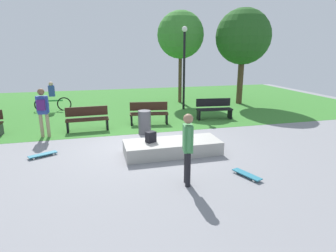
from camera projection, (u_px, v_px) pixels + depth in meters
ground_plane at (146, 145)px, 9.32m from camera, size 28.00×28.00×0.00m
grass_lawn at (123, 104)px, 16.46m from camera, size 26.60×12.72×0.01m
concrete_ledge at (172, 147)px, 8.48m from camera, size 2.88×1.09×0.40m
backpack_on_ledge at (151, 137)px, 8.29m from camera, size 0.34×0.31×0.32m
skater_performing_trick at (188, 144)px, 6.32m from camera, size 0.25×0.42×1.69m
skateboard_by_ledge at (247, 174)px, 6.94m from camera, size 0.46×0.82×0.08m
skateboard_spare at (43, 154)px, 8.27m from camera, size 0.81×0.53×0.08m
park_bench_far_left at (87, 118)px, 10.88m from camera, size 1.62×0.53×0.91m
park_bench_center_lawn at (214, 108)px, 12.72m from camera, size 1.64×0.63×0.91m
park_bench_near_lamppost at (149, 113)px, 11.85m from camera, size 1.65×0.70×0.91m
tree_leaning_ash at (181, 35)px, 15.89m from camera, size 2.65×2.65×5.20m
tree_slender_maple at (243, 37)px, 15.58m from camera, size 3.05×3.05×5.28m
lamp_post at (184, 60)px, 14.30m from camera, size 0.28×0.28×4.18m
trash_bin at (145, 122)px, 10.45m from camera, size 0.47×0.47×0.88m
pedestrian_with_backpack at (43, 108)px, 9.86m from camera, size 0.43×0.37×1.75m
cyclist_on_bicycle at (52, 99)px, 14.35m from camera, size 1.82×0.22×1.52m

